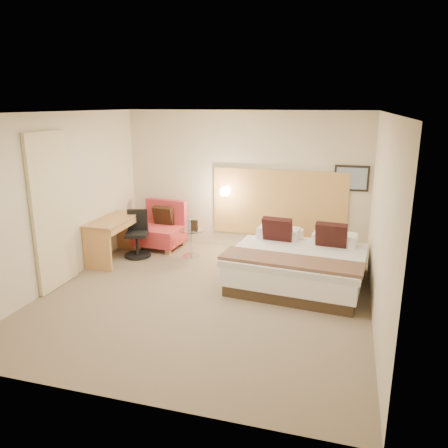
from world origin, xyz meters
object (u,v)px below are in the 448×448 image
(bed, at_px, (299,263))
(desk, at_px, (114,227))
(lounge_chair, at_px, (161,229))
(side_table, at_px, (192,242))
(desk_chair, at_px, (137,238))

(bed, bearing_deg, desk, 177.32)
(lounge_chair, xyz_separation_m, desk, (-0.52, -0.92, 0.25))
(side_table, xyz_separation_m, desk, (-1.31, -0.54, 0.32))
(side_table, bearing_deg, bed, -18.36)
(desk_chair, bearing_deg, desk, -136.97)
(bed, height_order, side_table, bed)
(desk, height_order, desk_chair, desk_chair)
(bed, distance_m, side_table, 2.21)
(lounge_chair, height_order, desk_chair, lounge_chair)
(bed, relative_size, side_table, 4.09)
(lounge_chair, distance_m, desk_chair, 0.66)
(side_table, height_order, desk, desk)
(bed, xyz_separation_m, side_table, (-2.10, 0.70, -0.03))
(lounge_chair, bearing_deg, desk_chair, -108.46)
(desk, bearing_deg, lounge_chair, 60.48)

